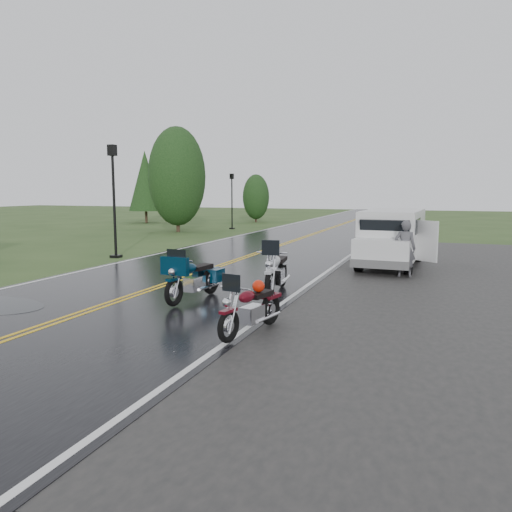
{
  "coord_description": "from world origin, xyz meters",
  "views": [
    {
      "loc": [
        7.22,
        -9.9,
        2.69
      ],
      "look_at": [
        2.8,
        2.0,
        1.0
      ],
      "focal_mm": 35.0,
      "sensor_mm": 36.0,
      "label": 1
    }
  ],
  "objects_px": {
    "motorcycle_silver": "(270,273)",
    "van_white": "(359,242)",
    "motorcycle_red": "(228,313)",
    "motorcycle_teal": "(174,281)",
    "lamp_post_near_left": "(114,201)",
    "person_at_van": "(405,250)",
    "lamp_post_far_left": "(232,201)"
  },
  "relations": [
    {
      "from": "motorcycle_teal",
      "to": "motorcycle_red",
      "type": "bearing_deg",
      "value": -36.85
    },
    {
      "from": "lamp_post_near_left",
      "to": "motorcycle_red",
      "type": "bearing_deg",
      "value": -45.38
    },
    {
      "from": "person_at_van",
      "to": "lamp_post_far_left",
      "type": "relative_size",
      "value": 0.46
    },
    {
      "from": "motorcycle_red",
      "to": "motorcycle_teal",
      "type": "xyz_separation_m",
      "value": [
        -2.25,
        2.07,
        0.06
      ]
    },
    {
      "from": "motorcycle_red",
      "to": "motorcycle_teal",
      "type": "relative_size",
      "value": 0.91
    },
    {
      "from": "van_white",
      "to": "lamp_post_far_left",
      "type": "height_order",
      "value": "lamp_post_far_left"
    },
    {
      "from": "motorcycle_teal",
      "to": "person_at_van",
      "type": "relative_size",
      "value": 1.26
    },
    {
      "from": "lamp_post_near_left",
      "to": "van_white",
      "type": "bearing_deg",
      "value": -1.3
    },
    {
      "from": "motorcycle_silver",
      "to": "person_at_van",
      "type": "xyz_separation_m",
      "value": [
        2.8,
        4.62,
        0.17
      ]
    },
    {
      "from": "motorcycle_red",
      "to": "motorcycle_teal",
      "type": "bearing_deg",
      "value": 148.48
    },
    {
      "from": "motorcycle_red",
      "to": "van_white",
      "type": "distance_m",
      "value": 8.72
    },
    {
      "from": "motorcycle_teal",
      "to": "person_at_van",
      "type": "bearing_deg",
      "value": 58.49
    },
    {
      "from": "motorcycle_red",
      "to": "lamp_post_far_left",
      "type": "xyz_separation_m",
      "value": [
        -10.19,
        24.03,
        1.33
      ]
    },
    {
      "from": "lamp_post_near_left",
      "to": "lamp_post_far_left",
      "type": "distance_m",
      "value": 15.22
    },
    {
      "from": "motorcycle_teal",
      "to": "motorcycle_silver",
      "type": "xyz_separation_m",
      "value": [
        1.8,
        1.42,
        0.05
      ]
    },
    {
      "from": "person_at_van",
      "to": "motorcycle_teal",
      "type": "bearing_deg",
      "value": 53.75
    },
    {
      "from": "motorcycle_silver",
      "to": "lamp_post_near_left",
      "type": "height_order",
      "value": "lamp_post_near_left"
    },
    {
      "from": "van_white",
      "to": "lamp_post_near_left",
      "type": "distance_m",
      "value": 9.74
    },
    {
      "from": "motorcycle_teal",
      "to": "lamp_post_far_left",
      "type": "relative_size",
      "value": 0.57
    },
    {
      "from": "lamp_post_far_left",
      "to": "motorcycle_silver",
      "type": "bearing_deg",
      "value": -64.61
    },
    {
      "from": "person_at_van",
      "to": "lamp_post_near_left",
      "type": "xyz_separation_m",
      "value": [
        -11.13,
        0.77,
        1.37
      ]
    },
    {
      "from": "motorcycle_silver",
      "to": "motorcycle_teal",
      "type": "bearing_deg",
      "value": -149.02
    },
    {
      "from": "motorcycle_red",
      "to": "lamp_post_near_left",
      "type": "relative_size",
      "value": 0.45
    },
    {
      "from": "motorcycle_red",
      "to": "van_white",
      "type": "height_order",
      "value": "van_white"
    },
    {
      "from": "motorcycle_red",
      "to": "person_at_van",
      "type": "distance_m",
      "value": 8.46
    },
    {
      "from": "motorcycle_silver",
      "to": "lamp_post_far_left",
      "type": "xyz_separation_m",
      "value": [
        -9.75,
        20.54,
        1.21
      ]
    },
    {
      "from": "motorcycle_silver",
      "to": "person_at_van",
      "type": "height_order",
      "value": "person_at_van"
    },
    {
      "from": "motorcycle_silver",
      "to": "person_at_van",
      "type": "distance_m",
      "value": 5.41
    },
    {
      "from": "motorcycle_silver",
      "to": "lamp_post_far_left",
      "type": "bearing_deg",
      "value": 108.09
    },
    {
      "from": "motorcycle_silver",
      "to": "lamp_post_near_left",
      "type": "relative_size",
      "value": 0.53
    },
    {
      "from": "motorcycle_silver",
      "to": "van_white",
      "type": "relative_size",
      "value": 0.46
    },
    {
      "from": "motorcycle_silver",
      "to": "van_white",
      "type": "bearing_deg",
      "value": 68.26
    }
  ]
}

